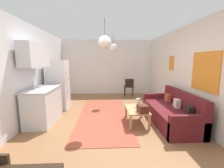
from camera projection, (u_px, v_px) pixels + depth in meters
ground_plane at (110, 129)px, 3.77m from camera, size 4.85×8.19×0.10m
wall_back at (108, 67)px, 7.35m from camera, size 4.45×0.13×2.61m
wall_right at (199, 74)px, 3.66m from camera, size 0.12×7.79×2.61m
wall_left at (16, 75)px, 3.46m from camera, size 0.12×7.79×2.61m
area_rug at (104, 115)px, 4.56m from camera, size 1.43×3.50×0.01m
couch at (172, 113)px, 4.00m from camera, size 0.85×2.05×0.83m
coffee_table at (137, 111)px, 3.92m from camera, size 0.53×0.86×0.40m
bamboo_vase at (138, 103)px, 4.06m from camera, size 0.11×0.11×0.45m
handbag at (143, 109)px, 3.62m from camera, size 0.25×0.29×0.29m
refrigerator at (58, 85)px, 5.09m from camera, size 0.68×0.64×1.65m
kitchen_counter at (42, 93)px, 3.97m from camera, size 0.62×1.29×2.07m
accent_chair at (129, 86)px, 6.81m from camera, size 0.43×0.41×0.83m
pendant_lamp_near at (105, 42)px, 3.55m from camera, size 0.30×0.30×0.69m
pendant_lamp_far at (113, 48)px, 5.56m from camera, size 0.28×0.28×0.64m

